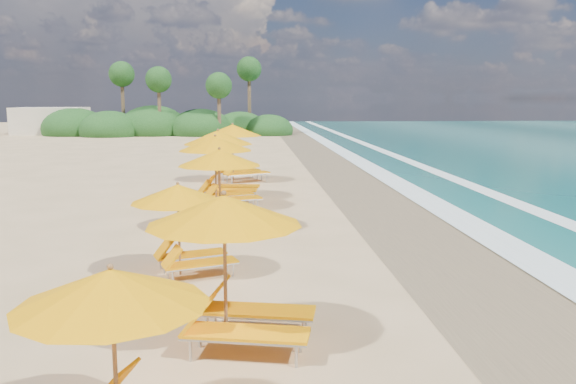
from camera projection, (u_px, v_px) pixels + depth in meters
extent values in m
plane|color=tan|center=(288.00, 235.00, 16.19)|extent=(160.00, 160.00, 0.00)
cube|color=#877250|center=(430.00, 232.00, 16.45)|extent=(4.00, 160.00, 0.01)
cube|color=white|center=(482.00, 231.00, 16.54)|extent=(1.20, 160.00, 0.01)
cylinder|color=olive|center=(115.00, 362.00, 6.15)|extent=(0.05, 0.05, 1.97)
cone|color=#FFA105|center=(111.00, 287.00, 6.02)|extent=(2.60, 2.60, 0.40)
sphere|color=olive|center=(110.00, 267.00, 5.99)|extent=(0.07, 0.07, 0.07)
cylinder|color=olive|center=(225.00, 271.00, 8.85)|extent=(0.06, 0.06, 2.28)
cone|color=#FFA105|center=(224.00, 210.00, 8.70)|extent=(2.76, 2.76, 0.46)
sphere|color=olive|center=(224.00, 193.00, 8.66)|extent=(0.08, 0.08, 0.08)
cylinder|color=olive|center=(179.00, 231.00, 12.37)|extent=(0.05, 0.05, 1.93)
cone|color=#FFA105|center=(178.00, 193.00, 12.25)|extent=(2.55, 2.55, 0.39)
sphere|color=olive|center=(178.00, 183.00, 12.21)|extent=(0.07, 0.07, 0.07)
cylinder|color=olive|center=(220.00, 191.00, 16.55)|extent=(0.06, 0.06, 2.29)
cone|color=#FFA105|center=(219.00, 158.00, 16.40)|extent=(2.88, 2.88, 0.46)
sphere|color=olive|center=(219.00, 149.00, 16.36)|extent=(0.08, 0.08, 0.08)
cylinder|color=olive|center=(216.00, 173.00, 19.89)|extent=(0.06, 0.06, 2.44)
cone|color=#FFA105|center=(215.00, 144.00, 19.73)|extent=(3.10, 3.10, 0.49)
sphere|color=olive|center=(215.00, 135.00, 19.68)|extent=(0.09, 0.09, 0.09)
cylinder|color=olive|center=(219.00, 165.00, 21.83)|extent=(0.06, 0.06, 2.52)
cone|color=#FFA105|center=(218.00, 137.00, 21.67)|extent=(2.88, 2.88, 0.51)
sphere|color=olive|center=(218.00, 130.00, 21.62)|extent=(0.09, 0.09, 0.09)
cylinder|color=olive|center=(233.00, 154.00, 26.37)|extent=(0.06, 0.06, 2.54)
cone|color=#FFA105|center=(233.00, 130.00, 26.20)|extent=(3.46, 3.46, 0.51)
sphere|color=olive|center=(232.00, 124.00, 26.16)|extent=(0.09, 0.09, 0.09)
ellipsoid|color=#163D14|center=(201.00, 129.00, 60.04)|extent=(6.40, 6.40, 4.16)
ellipsoid|color=#163D14|center=(153.00, 128.00, 60.68)|extent=(7.20, 7.20, 4.68)
ellipsoid|color=#163D14|center=(110.00, 130.00, 58.47)|extent=(6.00, 6.00, 3.90)
ellipsoid|color=#163D14|center=(240.00, 129.00, 62.28)|extent=(5.60, 5.60, 3.64)
ellipsoid|color=#163D14|center=(75.00, 129.00, 60.17)|extent=(6.60, 6.60, 4.29)
ellipsoid|color=#163D14|center=(269.00, 130.00, 60.51)|extent=(5.00, 5.00, 3.25)
cylinder|color=brown|center=(219.00, 111.00, 57.90)|extent=(0.36, 0.36, 5.00)
sphere|color=#163D14|center=(219.00, 85.00, 57.50)|extent=(2.60, 2.60, 2.60)
cylinder|color=brown|center=(159.00, 108.00, 58.45)|extent=(0.36, 0.36, 5.60)
sphere|color=#163D14|center=(159.00, 79.00, 58.00)|extent=(2.60, 2.60, 2.60)
cylinder|color=brown|center=(123.00, 105.00, 60.11)|extent=(0.36, 0.36, 6.20)
sphere|color=#163D14|center=(122.00, 74.00, 59.62)|extent=(2.60, 2.60, 2.60)
cylinder|color=brown|center=(249.00, 102.00, 61.89)|extent=(0.36, 0.36, 6.80)
sphere|color=#163D14|center=(249.00, 69.00, 61.35)|extent=(2.60, 2.60, 2.60)
cube|color=beige|center=(51.00, 121.00, 61.83)|extent=(7.00, 5.00, 2.80)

